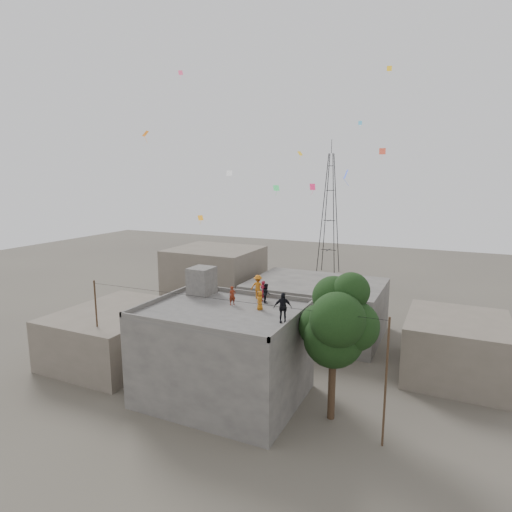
{
  "coord_description": "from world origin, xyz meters",
  "views": [
    {
      "loc": [
        13.16,
        -23.17,
        14.53
      ],
      "look_at": [
        1.66,
        1.54,
        9.5
      ],
      "focal_mm": 30.0,
      "sensor_mm": 36.0,
      "label": 1
    }
  ],
  "objects": [
    {
      "name": "neighbor_northwest",
      "position": [
        -10.0,
        16.0,
        3.5
      ],
      "size": [
        9.0,
        8.0,
        7.0
      ],
      "primitive_type": "cube",
      "color": "#62594D",
      "rests_on": "ground"
    },
    {
      "name": "person_dark_child",
      "position": [
        1.91,
        2.68,
        6.76
      ],
      "size": [
        0.76,
        0.81,
        1.33
      ],
      "primitive_type": "imported",
      "rotation": [
        0.0,
        0.0,
        2.09
      ],
      "color": "black",
      "rests_on": "main_building"
    },
    {
      "name": "neighbor_east",
      "position": [
        14.0,
        10.0,
        2.2
      ],
      "size": [
        7.0,
        8.0,
        4.4
      ],
      "primitive_type": "cube",
      "color": "#62594D",
      "rests_on": "ground"
    },
    {
      "name": "parapet",
      "position": [
        0.0,
        0.0,
        6.25
      ],
      "size": [
        10.0,
        8.0,
        0.3
      ],
      "color": "#4D4B48",
      "rests_on": "main_building"
    },
    {
      "name": "person_red_child",
      "position": [
        0.08,
        1.18,
        6.74
      ],
      "size": [
        0.54,
        0.56,
        1.28
      ],
      "primitive_type": "imported",
      "rotation": [
        0.0,
        0.0,
        0.87
      ],
      "color": "maroon",
      "rests_on": "main_building"
    },
    {
      "name": "person_red_adult",
      "position": [
        1.66,
        2.76,
        6.84
      ],
      "size": [
        0.63,
        0.52,
        1.48
      ],
      "primitive_type": "imported",
      "rotation": [
        0.0,
        0.0,
        2.79
      ],
      "color": "maroon",
      "rests_on": "main_building"
    },
    {
      "name": "tree",
      "position": [
        7.37,
        0.6,
        6.1
      ],
      "size": [
        4.9,
        4.6,
        9.1
      ],
      "color": "black",
      "rests_on": "ground"
    },
    {
      "name": "person_dark_adult",
      "position": [
        4.4,
        -0.63,
        7.0
      ],
      "size": [
        1.14,
        0.84,
        1.81
      ],
      "primitive_type": "imported",
      "rotation": [
        0.0,
        0.0,
        0.43
      ],
      "color": "black",
      "rests_on": "main_building"
    },
    {
      "name": "ground",
      "position": [
        0.0,
        0.0,
        0.0
      ],
      "size": [
        140.0,
        140.0,
        0.0
      ],
      "primitive_type": "plane",
      "color": "#49433C",
      "rests_on": "ground"
    },
    {
      "name": "person_orange_child",
      "position": [
        2.18,
        1.01,
        6.72
      ],
      "size": [
        0.71,
        0.71,
        1.25
      ],
      "primitive_type": "imported",
      "rotation": [
        0.0,
        0.0,
        -0.78
      ],
      "color": "#B66514",
      "rests_on": "main_building"
    },
    {
      "name": "main_building",
      "position": [
        0.0,
        0.0,
        3.05
      ],
      "size": [
        10.0,
        8.0,
        6.1
      ],
      "color": "#4D4B48",
      "rests_on": "ground"
    },
    {
      "name": "person_orange_adult",
      "position": [
        0.95,
        3.4,
        6.94
      ],
      "size": [
        1.16,
        0.78,
        1.68
      ],
      "primitive_type": "imported",
      "rotation": [
        0.0,
        0.0,
        -2.99
      ],
      "color": "#BE6715",
      "rests_on": "main_building"
    },
    {
      "name": "transmission_tower",
      "position": [
        -4.0,
        40.0,
        9.07
      ],
      "size": [
        2.97,
        2.97,
        20.01
      ],
      "color": "black",
      "rests_on": "ground"
    },
    {
      "name": "neighbor_north",
      "position": [
        2.0,
        14.0,
        2.5
      ],
      "size": [
        12.0,
        9.0,
        5.0
      ],
      "primitive_type": "cube",
      "color": "#4D4B48",
      "rests_on": "ground"
    },
    {
      "name": "stair_head_box",
      "position": [
        -3.2,
        2.6,
        7.1
      ],
      "size": [
        1.6,
        1.8,
        2.0
      ],
      "primitive_type": "cube",
      "color": "#4D4B48",
      "rests_on": "main_building"
    },
    {
      "name": "neighbor_west",
      "position": [
        -11.0,
        2.0,
        2.0
      ],
      "size": [
        8.0,
        10.0,
        4.0
      ],
      "primitive_type": "cube",
      "color": "#62594D",
      "rests_on": "ground"
    },
    {
      "name": "utility_line",
      "position": [
        0.5,
        -1.25,
        3.83
      ],
      "size": [
        20.12,
        0.62,
        7.4
      ],
      "color": "black",
      "rests_on": "ground"
    },
    {
      "name": "kites",
      "position": [
        0.97,
        8.24,
        16.04
      ],
      "size": [
        15.72,
        18.26,
        11.8
      ],
      "color": "orange",
      "rests_on": "ground"
    }
  ]
}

